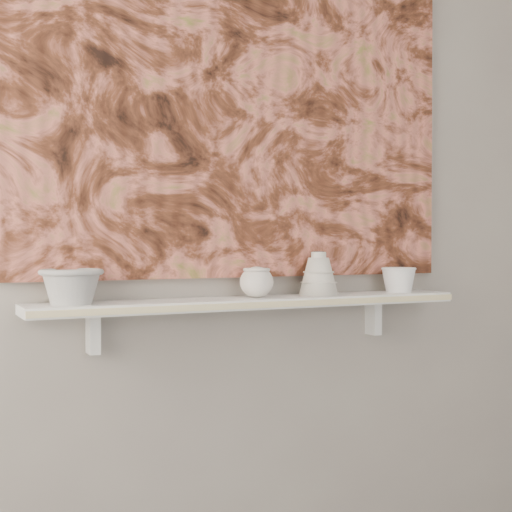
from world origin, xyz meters
TOP-DOWN VIEW (x-y plane):
  - wall_back at (0.00, 1.60)m, footprint 3.60×0.00m
  - shelf at (0.00, 1.51)m, footprint 1.40×0.18m
  - shelf_stripe at (0.00, 1.41)m, footprint 1.40×0.01m
  - bracket_left at (-0.49, 1.57)m, footprint 0.03×0.06m
  - bracket_right at (0.49, 1.57)m, footprint 0.03×0.06m
  - painting at (0.00, 1.59)m, footprint 1.50×0.02m
  - house_motif at (0.45, 1.57)m, footprint 0.09×0.00m
  - bowl_grey at (-0.56, 1.51)m, footprint 0.21×0.21m
  - cup_cream at (0.00, 1.51)m, footprint 0.12×0.12m
  - bell_vessel at (0.23, 1.51)m, footprint 0.16×0.16m
  - bowl_white at (0.55, 1.51)m, footprint 0.15×0.15m

SIDE VIEW (x-z plane):
  - bracket_left at x=-0.49m, z-range 0.78..0.90m
  - bracket_right at x=0.49m, z-range 0.78..0.90m
  - shelf at x=0.00m, z-range 0.90..0.93m
  - shelf_stripe at x=0.00m, z-range 0.91..0.92m
  - bowl_white at x=0.55m, z-range 0.93..1.02m
  - cup_cream at x=0.00m, z-range 0.93..1.03m
  - bowl_grey at x=-0.56m, z-range 0.93..1.03m
  - bell_vessel at x=0.23m, z-range 0.93..1.07m
  - house_motif at x=0.45m, z-range 1.19..1.27m
  - wall_back at x=0.00m, z-range -0.45..3.15m
  - painting at x=0.00m, z-range 0.99..2.09m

